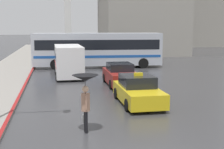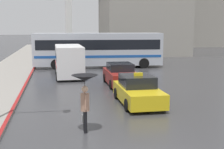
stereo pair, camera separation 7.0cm
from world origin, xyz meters
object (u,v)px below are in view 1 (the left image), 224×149
pedestrian_with_umbrella (85,88)px  traffic_light (11,21)px  ambulance_van (68,60)px  city_bus (97,48)px  sedan_red (120,75)px  taxi (138,91)px

pedestrian_with_umbrella → traffic_light: (-2.70, 1.58, 2.45)m
ambulance_van → city_bus: size_ratio=0.42×
sedan_red → ambulance_van: 5.30m
ambulance_van → traffic_light: (-2.67, -11.69, 2.78)m
sedan_red → traffic_light: size_ratio=0.69×
taxi → city_bus: 14.74m
taxi → traffic_light: size_ratio=0.70×
ambulance_van → taxi: bearing=107.3°
city_bus → traffic_light: bearing=-14.8°
ambulance_van → pedestrian_with_umbrella: (0.03, -13.26, 0.33)m
sedan_red → traffic_light: 10.22m
city_bus → ambulance_van: bearing=-25.8°
ambulance_van → sedan_red: bearing=127.5°
ambulance_van → traffic_light: traffic_light is taller
ambulance_van → pedestrian_with_umbrella: 13.27m
taxi → city_bus: size_ratio=0.34×
taxi → sedan_red: taxi is taller
taxi → ambulance_van: bearing=-71.7°
city_bus → taxi: bearing=4.0°
sedan_red → traffic_light: traffic_light is taller
ambulance_van → city_bus: 6.16m
taxi → city_bus: city_bus is taller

